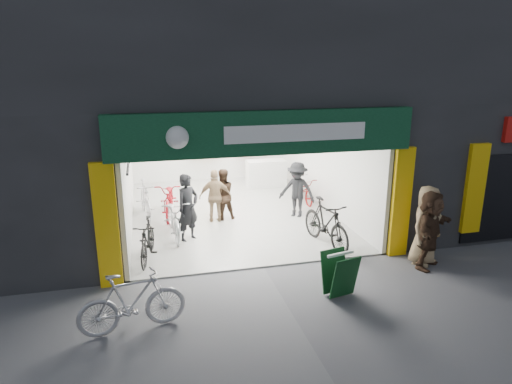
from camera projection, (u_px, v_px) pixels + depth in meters
name	position (u px, v px, depth m)	size (l,w,h in m)	color
ground	(264.00, 268.00, 10.19)	(60.00, 60.00, 0.00)	#56565B
building	(252.00, 65.00, 13.85)	(17.00, 10.27, 8.00)	#232326
bike_left_front	(174.00, 217.00, 11.89)	(0.70, 2.01, 1.05)	silver
bike_left_midfront	(147.00, 240.00, 10.44)	(0.46, 1.65, 0.99)	black
bike_left_midback	(170.00, 199.00, 13.41)	(0.72, 2.06, 1.08)	maroon
bike_left_back	(145.00, 199.00, 13.31)	(0.52, 1.84, 1.11)	#AFAEB3
bike_right_front	(326.00, 223.00, 11.23)	(0.56, 1.99, 1.19)	black
bike_right_mid	(303.00, 190.00, 14.79)	(0.57, 1.63, 0.86)	maroon
bike_right_back	(298.00, 184.00, 15.25)	(0.45, 1.59, 0.96)	#B2B2B7
parked_bike	(132.00, 302.00, 7.69)	(0.51, 1.81, 1.09)	#BBBABF
customer_a	(188.00, 208.00, 11.49)	(0.64, 0.42, 1.76)	black
customer_b	(222.00, 195.00, 13.04)	(0.74, 0.57, 1.52)	#322217
customer_c	(297.00, 190.00, 13.24)	(1.07, 0.62, 1.66)	black
customer_d	(215.00, 197.00, 12.82)	(0.91, 0.38, 1.55)	#957756
pedestrian_near	(426.00, 225.00, 10.19)	(0.89, 0.58, 1.83)	#9C815B
pedestrian_far	(430.00, 230.00, 10.00)	(1.64, 0.52, 1.77)	#3D281B
sandwich_board	(339.00, 273.00, 8.87)	(0.67, 0.68, 0.87)	#0E3917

